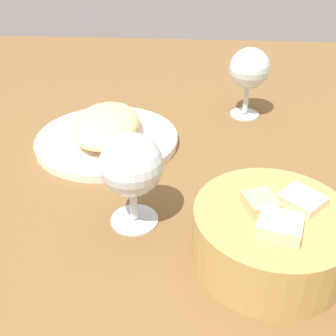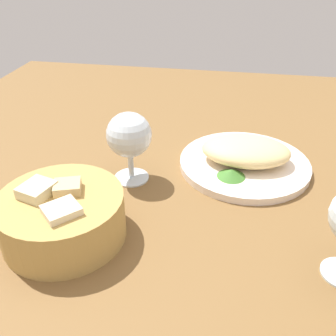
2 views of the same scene
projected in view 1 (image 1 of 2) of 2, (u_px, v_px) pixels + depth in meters
The scene contains 7 objects.
ground_plane at pixel (164, 166), 67.49cm from camera, with size 140.00×140.00×2.00cm, color brown.
plate at pixel (107, 140), 71.42cm from camera, with size 24.62×24.62×1.40cm, color white.
omelette at pixel (106, 125), 69.83cm from camera, with size 16.49×11.29×4.39cm, color #EED08B.
lettuce_garnish at pixel (139, 140), 68.36cm from camera, with size 5.08×5.08×1.41cm, color #407B2D.
bread_basket at pixel (271, 235), 46.77cm from camera, with size 17.90×17.90×8.58cm.
wine_glass_near at pixel (132, 168), 49.84cm from camera, with size 7.92×7.92×12.85cm.
wine_glass_far at pixel (249, 71), 76.15cm from camera, with size 7.60×7.60×13.40cm.
Camera 1 is at (56.42, 4.47, 35.78)cm, focal length 43.75 mm.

